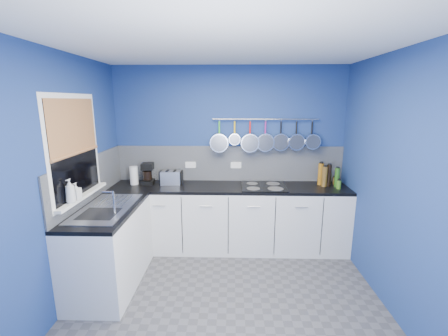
{
  "coord_description": "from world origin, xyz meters",
  "views": [
    {
      "loc": [
        0.05,
        -2.7,
        2.03
      ],
      "look_at": [
        -0.05,
        0.75,
        1.25
      ],
      "focal_mm": 24.03,
      "sensor_mm": 36.0,
      "label": 1
    }
  ],
  "objects_px": {
    "coffee_maker": "(148,174)",
    "toaster": "(171,178)",
    "soap_bottle_a": "(70,191)",
    "hob": "(263,186)",
    "paper_towel": "(134,175)",
    "soap_bottle_b": "(76,191)",
    "canister": "(178,179)"
  },
  "relations": [
    {
      "from": "coffee_maker",
      "to": "toaster",
      "type": "relative_size",
      "value": 1.02
    },
    {
      "from": "soap_bottle_a",
      "to": "hob",
      "type": "bearing_deg",
      "value": 29.37
    },
    {
      "from": "soap_bottle_a",
      "to": "paper_towel",
      "type": "distance_m",
      "value": 1.23
    },
    {
      "from": "soap_bottle_a",
      "to": "toaster",
      "type": "relative_size",
      "value": 0.84
    },
    {
      "from": "soap_bottle_a",
      "to": "hob",
      "type": "height_order",
      "value": "soap_bottle_a"
    },
    {
      "from": "soap_bottle_b",
      "to": "canister",
      "type": "distance_m",
      "value": 1.42
    },
    {
      "from": "soap_bottle_a",
      "to": "hob",
      "type": "distance_m",
      "value": 2.31
    },
    {
      "from": "coffee_maker",
      "to": "hob",
      "type": "distance_m",
      "value": 1.6
    },
    {
      "from": "paper_towel",
      "to": "hob",
      "type": "height_order",
      "value": "paper_towel"
    },
    {
      "from": "coffee_maker",
      "to": "hob",
      "type": "xyz_separation_m",
      "value": [
        1.59,
        -0.11,
        -0.14
      ]
    },
    {
      "from": "soap_bottle_b",
      "to": "hob",
      "type": "height_order",
      "value": "soap_bottle_b"
    },
    {
      "from": "coffee_maker",
      "to": "toaster",
      "type": "xyz_separation_m",
      "value": [
        0.33,
        0.0,
        -0.05
      ]
    },
    {
      "from": "soap_bottle_b",
      "to": "soap_bottle_a",
      "type": "bearing_deg",
      "value": -90.0
    },
    {
      "from": "toaster",
      "to": "canister",
      "type": "bearing_deg",
      "value": 9.2
    },
    {
      "from": "coffee_maker",
      "to": "hob",
      "type": "relative_size",
      "value": 0.49
    },
    {
      "from": "hob",
      "to": "paper_towel",
      "type": "bearing_deg",
      "value": 177.38
    },
    {
      "from": "soap_bottle_a",
      "to": "toaster",
      "type": "distance_m",
      "value": 1.45
    },
    {
      "from": "soap_bottle_b",
      "to": "paper_towel",
      "type": "relative_size",
      "value": 0.69
    },
    {
      "from": "soap_bottle_a",
      "to": "paper_towel",
      "type": "bearing_deg",
      "value": 79.39
    },
    {
      "from": "toaster",
      "to": "soap_bottle_a",
      "type": "bearing_deg",
      "value": -127.55
    },
    {
      "from": "toaster",
      "to": "coffee_maker",
      "type": "bearing_deg",
      "value": 173.66
    },
    {
      "from": "soap_bottle_a",
      "to": "coffee_maker",
      "type": "bearing_deg",
      "value": 71.54
    },
    {
      "from": "coffee_maker",
      "to": "canister",
      "type": "relative_size",
      "value": 2.14
    },
    {
      "from": "toaster",
      "to": "soap_bottle_b",
      "type": "bearing_deg",
      "value": -129.9
    },
    {
      "from": "canister",
      "to": "soap_bottle_b",
      "type": "bearing_deg",
      "value": -125.64
    },
    {
      "from": "soap_bottle_b",
      "to": "coffee_maker",
      "type": "relative_size",
      "value": 0.59
    },
    {
      "from": "paper_towel",
      "to": "coffee_maker",
      "type": "relative_size",
      "value": 0.85
    },
    {
      "from": "toaster",
      "to": "hob",
      "type": "height_order",
      "value": "toaster"
    },
    {
      "from": "paper_towel",
      "to": "coffee_maker",
      "type": "xyz_separation_m",
      "value": [
        0.18,
        0.02,
        0.02
      ]
    },
    {
      "from": "canister",
      "to": "toaster",
      "type": "bearing_deg",
      "value": -164.17
    },
    {
      "from": "toaster",
      "to": "canister",
      "type": "relative_size",
      "value": 2.11
    },
    {
      "from": "soap_bottle_a",
      "to": "canister",
      "type": "height_order",
      "value": "soap_bottle_a"
    }
  ]
}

